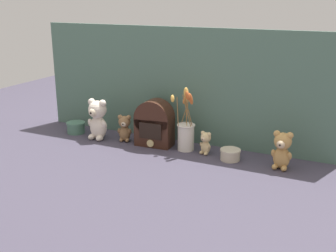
% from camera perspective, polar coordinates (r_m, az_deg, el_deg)
% --- Properties ---
extents(ground_plane, '(4.00, 4.00, 0.00)m').
position_cam_1_polar(ground_plane, '(2.27, -0.22, -3.15)').
color(ground_plane, '#3D3847').
extents(backdrop_wall, '(1.73, 0.02, 0.63)m').
position_cam_1_polar(backdrop_wall, '(2.33, 1.58, 5.50)').
color(backdrop_wall, '#4C6B5B').
rests_on(backdrop_wall, ground).
extents(teddy_bear_large, '(0.13, 0.12, 0.24)m').
position_cam_1_polar(teddy_bear_large, '(2.42, -9.52, 1.02)').
color(teddy_bear_large, beige).
rests_on(teddy_bear_large, ground).
extents(teddy_bear_medium, '(0.10, 0.09, 0.19)m').
position_cam_1_polar(teddy_bear_medium, '(2.05, 15.18, -3.09)').
color(teddy_bear_medium, tan).
rests_on(teddy_bear_medium, ground).
extents(teddy_bear_small, '(0.09, 0.08, 0.15)m').
position_cam_1_polar(teddy_bear_small, '(2.38, -5.91, -0.21)').
color(teddy_bear_small, olive).
rests_on(teddy_bear_small, ground).
extents(teddy_bear_tiny, '(0.07, 0.06, 0.12)m').
position_cam_1_polar(teddy_bear_tiny, '(2.19, 5.10, -2.22)').
color(teddy_bear_tiny, '#DBBC84').
rests_on(teddy_bear_tiny, ground).
extents(flower_vase, '(0.14, 0.13, 0.35)m').
position_cam_1_polar(flower_vase, '(2.23, 2.43, -0.79)').
color(flower_vase, silver).
rests_on(flower_vase, ground).
extents(vintage_radio, '(0.21, 0.12, 0.26)m').
position_cam_1_polar(vintage_radio, '(2.29, -1.85, 0.28)').
color(vintage_radio, '#381E14').
rests_on(vintage_radio, ground).
extents(decorative_tin_tall, '(0.10, 0.10, 0.06)m').
position_cam_1_polar(decorative_tin_tall, '(2.14, 8.46, -3.82)').
color(decorative_tin_tall, beige).
rests_on(decorative_tin_tall, ground).
extents(decorative_tin_short, '(0.11, 0.11, 0.07)m').
position_cam_1_polar(decorative_tin_short, '(2.58, -12.37, -0.19)').
color(decorative_tin_short, '#47705B').
rests_on(decorative_tin_short, ground).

